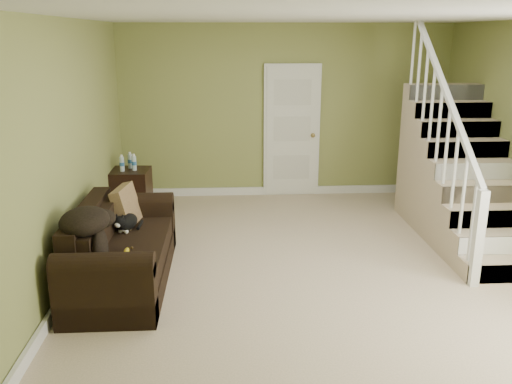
{
  "coord_description": "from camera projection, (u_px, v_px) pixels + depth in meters",
  "views": [
    {
      "loc": [
        -0.92,
        -5.47,
        2.44
      ],
      "look_at": [
        -0.58,
        0.43,
        0.71
      ],
      "focal_mm": 38.0,
      "sensor_mm": 36.0,
      "label": 1
    }
  ],
  "objects": [
    {
      "name": "throw_pillow",
      "position": [
        127.0,
        208.0,
        5.95
      ],
      "size": [
        0.3,
        0.51,
        0.49
      ],
      "primitive_type": "cube",
      "rotation": [
        0.0,
        -0.24,
        -0.14
      ],
      "color": "#503420",
      "rests_on": "sofa"
    },
    {
      "name": "side_table",
      "position": [
        131.0,
        191.0,
        7.57
      ],
      "size": [
        0.55,
        0.55,
        0.86
      ],
      "rotation": [
        0.0,
        0.0,
        -0.05
      ],
      "color": "black",
      "rests_on": "floor"
    },
    {
      "name": "wall_left",
      "position": [
        69.0,
        151.0,
        5.47
      ],
      "size": [
        0.04,
        5.5,
        2.6
      ],
      "primitive_type": "cube",
      "color": "#878F4D",
      "rests_on": "floor"
    },
    {
      "name": "wall_back",
      "position": [
        285.0,
        112.0,
        8.25
      ],
      "size": [
        5.0,
        0.04,
        2.6
      ],
      "primitive_type": "cube",
      "color": "#878F4D",
      "rests_on": "floor"
    },
    {
      "name": "cat",
      "position": [
        127.0,
        223.0,
        5.73
      ],
      "size": [
        0.27,
        0.49,
        0.23
      ],
      "rotation": [
        0.0,
        0.0,
        -0.3
      ],
      "color": "black",
      "rests_on": "sofa"
    },
    {
      "name": "door",
      "position": [
        292.0,
        131.0,
        8.29
      ],
      "size": [
        0.86,
        0.12,
        2.02
      ],
      "color": "white",
      "rests_on": "floor"
    },
    {
      "name": "floor",
      "position": [
        311.0,
        264.0,
        5.98
      ],
      "size": [
        5.0,
        5.5,
        0.01
      ],
      "primitive_type": "cube",
      "color": "tan",
      "rests_on": "ground"
    },
    {
      "name": "baseboard_left",
      "position": [
        83.0,
        264.0,
        5.82
      ],
      "size": [
        0.04,
        5.5,
        0.12
      ],
      "primitive_type": "cube",
      "color": "white",
      "rests_on": "floor"
    },
    {
      "name": "banana",
      "position": [
        126.0,
        252.0,
        5.13
      ],
      "size": [
        0.06,
        0.19,
        0.05
      ],
      "primitive_type": "ellipsoid",
      "rotation": [
        0.0,
        0.0,
        0.05
      ],
      "color": "gold",
      "rests_on": "sofa"
    },
    {
      "name": "ceiling",
      "position": [
        318.0,
        17.0,
        5.25
      ],
      "size": [
        5.0,
        5.5,
        0.01
      ],
      "primitive_type": "cube",
      "color": "white",
      "rests_on": "wall_back"
    },
    {
      "name": "wall_front",
      "position": [
        395.0,
        250.0,
        2.98
      ],
      "size": [
        5.0,
        0.04,
        2.6
      ],
      "primitive_type": "cube",
      "color": "#878F4D",
      "rests_on": "floor"
    },
    {
      "name": "sofa",
      "position": [
        119.0,
        254.0,
        5.48
      ],
      "size": [
        0.86,
        2.0,
        0.79
      ],
      "color": "black",
      "rests_on": "floor"
    },
    {
      "name": "throw_blanket",
      "position": [
        85.0,
        221.0,
        4.87
      ],
      "size": [
        0.56,
        0.66,
        0.24
      ],
      "primitive_type": "ellipsoid",
      "rotation": [
        0.0,
        0.0,
        -0.26
      ],
      "color": "black",
      "rests_on": "sofa"
    },
    {
      "name": "baseboard_back",
      "position": [
        284.0,
        190.0,
        8.56
      ],
      "size": [
        5.0,
        0.04,
        0.12
      ],
      "primitive_type": "cube",
      "color": "white",
      "rests_on": "floor"
    },
    {
      "name": "staircase",
      "position": [
        457.0,
        182.0,
        6.83
      ],
      "size": [
        1.0,
        2.51,
        2.82
      ],
      "color": "tan",
      "rests_on": "floor"
    }
  ]
}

